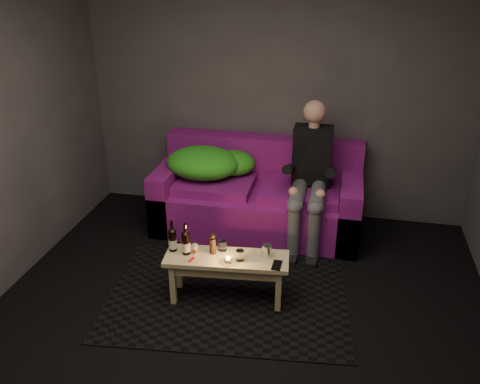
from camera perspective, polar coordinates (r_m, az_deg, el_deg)
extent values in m
plane|color=black|center=(3.92, -1.27, -16.45)|extent=(4.50, 4.50, 0.00)
plane|color=#444244|center=(5.32, 4.24, 10.80)|extent=(4.00, 0.00, 4.00)
cube|color=black|center=(4.37, -1.30, -11.42)|extent=(2.13, 1.64, 0.01)
cube|color=#6F1079|center=(5.26, 1.96, -1.90)|extent=(2.06, 0.93, 0.43)
cube|color=#6F1079|center=(5.40, 2.70, 3.96)|extent=(2.06, 0.23, 0.45)
cube|color=#6F1079|center=(5.44, -7.69, 0.01)|extent=(0.21, 0.93, 0.64)
cube|color=#6F1079|center=(5.16, 12.19, -1.81)|extent=(0.21, 0.93, 0.64)
cube|color=#6F1079|center=(5.19, -2.81, 0.84)|extent=(0.77, 0.62, 0.10)
cube|color=#6F1079|center=(5.06, 6.74, 0.00)|extent=(0.77, 0.62, 0.10)
ellipsoid|color=#1F971B|center=(5.19, -4.20, 3.28)|extent=(0.74, 0.58, 0.31)
ellipsoid|color=#1F971B|center=(5.27, -0.73, 3.30)|extent=(0.45, 0.37, 0.25)
ellipsoid|color=#1F971B|center=(5.39, -6.14, 3.22)|extent=(0.33, 0.27, 0.17)
cube|color=black|center=(5.01, 8.11, 4.15)|extent=(0.37, 0.23, 0.57)
sphere|color=tan|center=(4.87, 8.41, 8.92)|extent=(0.22, 0.22, 0.22)
cylinder|color=#565A61|center=(4.83, 6.50, -0.28)|extent=(0.14, 0.52, 0.14)
cylinder|color=#565A61|center=(4.82, 8.69, -0.47)|extent=(0.14, 0.52, 0.14)
cylinder|color=#565A61|center=(4.74, 6.01, -4.63)|extent=(0.11, 0.11, 0.53)
cylinder|color=#565A61|center=(4.73, 8.25, -4.84)|extent=(0.11, 0.11, 0.53)
cube|color=black|center=(4.81, 5.80, -7.40)|extent=(0.09, 0.23, 0.06)
cube|color=black|center=(4.80, 8.03, -7.61)|extent=(0.09, 0.23, 0.06)
cube|color=#DCC681|center=(4.11, -1.52, -7.50)|extent=(1.02, 0.42, 0.04)
cube|color=#DCC681|center=(4.14, -1.51, -8.24)|extent=(0.89, 0.33, 0.09)
cube|color=#DCC681|center=(4.20, -7.55, -10.27)|extent=(0.05, 0.05, 0.37)
cube|color=#DCC681|center=(4.38, -6.87, -8.58)|extent=(0.05, 0.05, 0.37)
cube|color=#DCC681|center=(4.10, 4.32, -11.07)|extent=(0.05, 0.05, 0.37)
cube|color=#DCC681|center=(4.29, 4.44, -9.30)|extent=(0.05, 0.05, 0.37)
cylinder|color=black|center=(4.17, -7.58, -5.43)|extent=(0.07, 0.07, 0.18)
cylinder|color=white|center=(4.18, -7.55, -5.75)|extent=(0.07, 0.07, 0.08)
cone|color=black|center=(4.12, -7.66, -4.15)|extent=(0.07, 0.07, 0.03)
cylinder|color=black|center=(4.10, -7.68, -3.80)|extent=(0.03, 0.03, 0.09)
cylinder|color=black|center=(4.11, -6.09, -5.78)|extent=(0.07, 0.07, 0.19)
cylinder|color=white|center=(4.13, -6.07, -6.11)|extent=(0.07, 0.07, 0.08)
cone|color=black|center=(4.06, -6.16, -4.46)|extent=(0.07, 0.07, 0.03)
cylinder|color=black|center=(4.04, -6.17, -4.10)|extent=(0.03, 0.03, 0.09)
cylinder|color=silver|center=(4.13, -5.06, -6.39)|extent=(0.05, 0.05, 0.09)
cylinder|color=black|center=(4.11, -3.09, -6.06)|extent=(0.06, 0.06, 0.14)
cylinder|color=white|center=(4.17, -1.99, -6.02)|extent=(0.07, 0.07, 0.08)
cylinder|color=white|center=(4.02, -1.33, -7.60)|extent=(0.06, 0.06, 0.05)
sphere|color=orange|center=(4.01, -1.34, -7.46)|extent=(0.02, 0.02, 0.02)
cylinder|color=white|center=(4.03, -0.01, -7.13)|extent=(0.08, 0.08, 0.09)
cylinder|color=silver|center=(4.08, 3.04, -6.61)|extent=(0.10, 0.10, 0.11)
cube|color=black|center=(4.00, 4.16, -8.20)|extent=(0.07, 0.14, 0.01)
cube|color=#BF0B0C|center=(4.07, -5.48, -7.58)|extent=(0.03, 0.07, 0.01)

